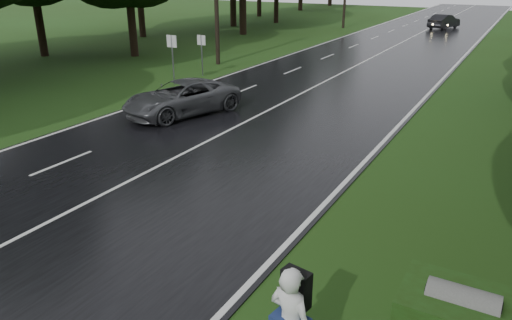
% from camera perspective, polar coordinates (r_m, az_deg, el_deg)
% --- Properties ---
extents(ground, '(160.00, 160.00, 0.00)m').
position_cam_1_polar(ground, '(14.00, -20.50, -5.46)').
color(ground, '#1F4113').
rests_on(ground, ground).
extents(road, '(12.00, 140.00, 0.04)m').
position_cam_1_polar(road, '(30.07, 9.66, 9.89)').
color(road, black).
rests_on(road, ground).
extents(lane_center, '(0.12, 140.00, 0.01)m').
position_cam_1_polar(lane_center, '(30.07, 9.66, 9.94)').
color(lane_center, silver).
rests_on(lane_center, road).
extents(grey_car, '(4.04, 5.82, 1.48)m').
position_cam_1_polar(grey_car, '(21.62, -8.87, 7.35)').
color(grey_car, '#45474A').
rests_on(grey_car, road).
extents(far_car, '(2.85, 4.80, 1.49)m').
position_cam_1_polar(far_car, '(57.58, 21.51, 15.12)').
color(far_car, black).
rests_on(far_car, road).
extents(culvert, '(1.29, 0.64, 0.64)m').
position_cam_1_polar(culvert, '(10.23, 23.05, -16.78)').
color(culvert, slate).
rests_on(culvert, ground).
extents(utility_pole_mid, '(1.80, 0.28, 10.12)m').
position_cam_1_polar(utility_pole_mid, '(33.57, -4.54, 11.32)').
color(utility_pole_mid, black).
rests_on(utility_pole_mid, ground).
extents(utility_pole_far, '(1.80, 0.28, 10.67)m').
position_cam_1_polar(utility_pole_far, '(55.72, 10.33, 15.24)').
color(utility_pole_far, black).
rests_on(utility_pole_far, ground).
extents(road_sign_a, '(0.65, 0.10, 2.73)m').
position_cam_1_polar(road_sign_a, '(27.77, -9.70, 8.86)').
color(road_sign_a, white).
rests_on(road_sign_a, ground).
extents(road_sign_b, '(0.58, 0.10, 2.43)m').
position_cam_1_polar(road_sign_b, '(29.91, -6.37, 9.96)').
color(road_sign_b, white).
rests_on(road_sign_b, ground).
extents(tree_left_d, '(8.52, 8.52, 13.32)m').
position_cam_1_polar(tree_left_d, '(37.85, -14.23, 11.94)').
color(tree_left_d, black).
rests_on(tree_left_d, ground).
extents(tree_left_e, '(9.90, 9.90, 15.47)m').
position_cam_1_polar(tree_left_e, '(49.35, -1.55, 14.75)').
color(tree_left_e, black).
rests_on(tree_left_e, ground).
extents(tree_left_f, '(8.80, 8.80, 13.75)m').
position_cam_1_polar(tree_left_f, '(60.26, 2.40, 16.03)').
color(tree_left_f, black).
rests_on(tree_left_f, ground).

